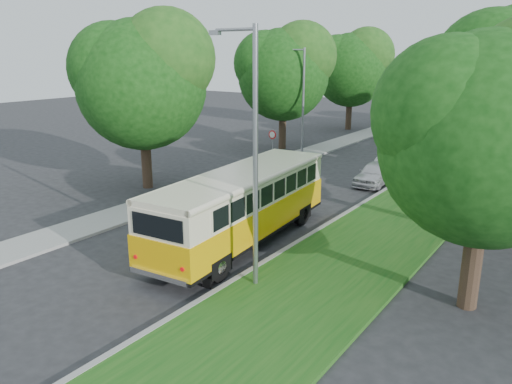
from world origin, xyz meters
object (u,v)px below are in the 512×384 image
Objects in this scene: car_grey at (423,140)px; car_white at (396,157)px; lamppost_far at (302,98)px; lamppost_near at (253,152)px; car_blue at (422,143)px; vintage_bus at (242,208)px; car_silver at (375,173)px.

car_white is at bearing -80.95° from car_grey.
car_grey is (6.20, 8.00, -3.46)m from lamppost_far.
lamppost_far reaches higher than car_grey.
lamppost_far is at bearing -174.58° from car_white.
lamppost_near reaches higher than car_white.
car_white is 0.84× the size of car_blue.
lamppost_near is 19.66m from car_white.
vintage_bus reaches higher than car_blue.
lamppost_near is at bearing -85.37° from car_silver.
lamppost_near is at bearing -83.73° from car_white.
lamppost_near is at bearing -52.96° from vintage_bus.
lamppost_far is 9.09m from car_silver.
car_white is at bearing 96.68° from lamppost_near.
lamppost_far is at bearing -122.31° from car_grey.
car_silver is (-1.66, 14.25, -3.73)m from lamppost_near.
vintage_bus is (6.45, -15.76, -2.66)m from lamppost_far.
car_silver is 0.79× the size of car_blue.
lamppost_near is at bearing -66.23° from car_blue.
car_white is at bearing 94.78° from car_silver.
car_grey is at bearing 52.22° from lamppost_far.
car_silver is at bearing -83.62° from car_white.
lamppost_far is 1.99× the size of car_silver.
car_grey is at bearing 121.76° from car_blue.
vintage_bus is 23.78m from car_grey.
lamppost_near reaches higher than car_blue.
vintage_bus is at bearing 131.83° from lamppost_near.
car_white is (-0.59, 4.93, 0.02)m from car_silver.
car_grey is (-0.35, 1.49, -0.04)m from car_blue.
vintage_bus is 2.08× the size of car_grey.
car_blue is at bearing 91.66° from car_silver.
lamppost_near is 14.82m from car_silver.
lamppost_near is 2.00× the size of car_white.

